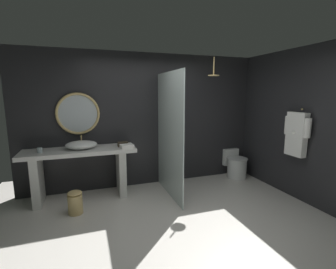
{
  "coord_description": "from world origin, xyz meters",
  "views": [
    {
      "loc": [
        -1.14,
        -2.75,
        1.84
      ],
      "look_at": [
        0.07,
        0.78,
        1.19
      ],
      "focal_mm": 25.69,
      "sensor_mm": 36.0,
      "label": 1
    }
  ],
  "objects_px": {
    "waste_bin": "(75,202)",
    "tumbler_cup": "(40,150)",
    "rain_shower_head": "(214,74)",
    "tissue_box": "(123,144)",
    "vessel_sink": "(81,145)",
    "round_wall_mirror": "(78,114)",
    "hanging_bathrobe": "(297,133)",
    "toilet": "(235,165)",
    "folded_hand_towel": "(127,146)"
  },
  "relations": [
    {
      "from": "tissue_box",
      "to": "toilet",
      "type": "relative_size",
      "value": 0.3
    },
    {
      "from": "toilet",
      "to": "round_wall_mirror",
      "type": "bearing_deg",
      "value": 176.26
    },
    {
      "from": "round_wall_mirror",
      "to": "vessel_sink",
      "type": "bearing_deg",
      "value": -83.39
    },
    {
      "from": "tissue_box",
      "to": "hanging_bathrobe",
      "type": "relative_size",
      "value": 0.22
    },
    {
      "from": "round_wall_mirror",
      "to": "hanging_bathrobe",
      "type": "bearing_deg",
      "value": -23.16
    },
    {
      "from": "vessel_sink",
      "to": "waste_bin",
      "type": "height_order",
      "value": "vessel_sink"
    },
    {
      "from": "tumbler_cup",
      "to": "toilet",
      "type": "bearing_deg",
      "value": 1.89
    },
    {
      "from": "vessel_sink",
      "to": "hanging_bathrobe",
      "type": "relative_size",
      "value": 0.65
    },
    {
      "from": "round_wall_mirror",
      "to": "toilet",
      "type": "height_order",
      "value": "round_wall_mirror"
    },
    {
      "from": "toilet",
      "to": "waste_bin",
      "type": "bearing_deg",
      "value": -169.35
    },
    {
      "from": "toilet",
      "to": "folded_hand_towel",
      "type": "height_order",
      "value": "folded_hand_towel"
    },
    {
      "from": "tissue_box",
      "to": "hanging_bathrobe",
      "type": "bearing_deg",
      "value": -23.48
    },
    {
      "from": "hanging_bathrobe",
      "to": "vessel_sink",
      "type": "bearing_deg",
      "value": 160.35
    },
    {
      "from": "tumbler_cup",
      "to": "vessel_sink",
      "type": "bearing_deg",
      "value": 7.03
    },
    {
      "from": "tumbler_cup",
      "to": "toilet",
      "type": "distance_m",
      "value": 3.87
    },
    {
      "from": "tissue_box",
      "to": "round_wall_mirror",
      "type": "distance_m",
      "value": 0.96
    },
    {
      "from": "vessel_sink",
      "to": "tissue_box",
      "type": "xyz_separation_m",
      "value": [
        0.7,
        -0.04,
        -0.03
      ]
    },
    {
      "from": "tissue_box",
      "to": "rain_shower_head",
      "type": "relative_size",
      "value": 0.51
    },
    {
      "from": "tissue_box",
      "to": "waste_bin",
      "type": "relative_size",
      "value": 0.49
    },
    {
      "from": "tissue_box",
      "to": "toilet",
      "type": "distance_m",
      "value": 2.56
    },
    {
      "from": "vessel_sink",
      "to": "rain_shower_head",
      "type": "xyz_separation_m",
      "value": [
        2.41,
        -0.21,
        1.23
      ]
    },
    {
      "from": "rain_shower_head",
      "to": "round_wall_mirror",
      "type": "bearing_deg",
      "value": 169.11
    },
    {
      "from": "toilet",
      "to": "waste_bin",
      "type": "height_order",
      "value": "toilet"
    },
    {
      "from": "tumbler_cup",
      "to": "tissue_box",
      "type": "height_order",
      "value": "tumbler_cup"
    },
    {
      "from": "tumbler_cup",
      "to": "hanging_bathrobe",
      "type": "relative_size",
      "value": 0.1
    },
    {
      "from": "vessel_sink",
      "to": "folded_hand_towel",
      "type": "distance_m",
      "value": 0.78
    },
    {
      "from": "tissue_box",
      "to": "folded_hand_towel",
      "type": "relative_size",
      "value": 0.83
    },
    {
      "from": "tumbler_cup",
      "to": "tissue_box",
      "type": "relative_size",
      "value": 0.46
    },
    {
      "from": "vessel_sink",
      "to": "tumbler_cup",
      "type": "height_order",
      "value": "vessel_sink"
    },
    {
      "from": "waste_bin",
      "to": "round_wall_mirror",
      "type": "bearing_deg",
      "value": 83.17
    },
    {
      "from": "tumbler_cup",
      "to": "tissue_box",
      "type": "bearing_deg",
      "value": 1.71
    },
    {
      "from": "toilet",
      "to": "folded_hand_towel",
      "type": "relative_size",
      "value": 2.77
    },
    {
      "from": "round_wall_mirror",
      "to": "rain_shower_head",
      "type": "bearing_deg",
      "value": -10.89
    },
    {
      "from": "vessel_sink",
      "to": "tumbler_cup",
      "type": "distance_m",
      "value": 0.64
    },
    {
      "from": "tissue_box",
      "to": "toilet",
      "type": "bearing_deg",
      "value": 1.98
    },
    {
      "from": "tumbler_cup",
      "to": "waste_bin",
      "type": "height_order",
      "value": "tumbler_cup"
    },
    {
      "from": "tumbler_cup",
      "to": "rain_shower_head",
      "type": "relative_size",
      "value": 0.24
    },
    {
      "from": "round_wall_mirror",
      "to": "folded_hand_towel",
      "type": "height_order",
      "value": "round_wall_mirror"
    },
    {
      "from": "vessel_sink",
      "to": "round_wall_mirror",
      "type": "relative_size",
      "value": 0.7
    },
    {
      "from": "toilet",
      "to": "tumbler_cup",
      "type": "bearing_deg",
      "value": -178.11
    },
    {
      "from": "hanging_bathrobe",
      "to": "tumbler_cup",
      "type": "bearing_deg",
      "value": 164.22
    },
    {
      "from": "rain_shower_head",
      "to": "toilet",
      "type": "distance_m",
      "value": 2.09
    },
    {
      "from": "round_wall_mirror",
      "to": "toilet",
      "type": "bearing_deg",
      "value": -3.74
    },
    {
      "from": "waste_bin",
      "to": "tumbler_cup",
      "type": "bearing_deg",
      "value": 135.53
    },
    {
      "from": "toilet",
      "to": "rain_shower_head",
      "type": "bearing_deg",
      "value": -161.2
    },
    {
      "from": "rain_shower_head",
      "to": "folded_hand_towel",
      "type": "xyz_separation_m",
      "value": [
        -1.66,
        -0.01,
        -1.27
      ]
    },
    {
      "from": "vessel_sink",
      "to": "tumbler_cup",
      "type": "bearing_deg",
      "value": -172.97
    },
    {
      "from": "tumbler_cup",
      "to": "toilet",
      "type": "height_order",
      "value": "tumbler_cup"
    },
    {
      "from": "tumbler_cup",
      "to": "tissue_box",
      "type": "xyz_separation_m",
      "value": [
        1.34,
        0.04,
        -0.0
      ]
    },
    {
      "from": "toilet",
      "to": "folded_hand_towel",
      "type": "bearing_deg",
      "value": -173.63
    }
  ]
}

